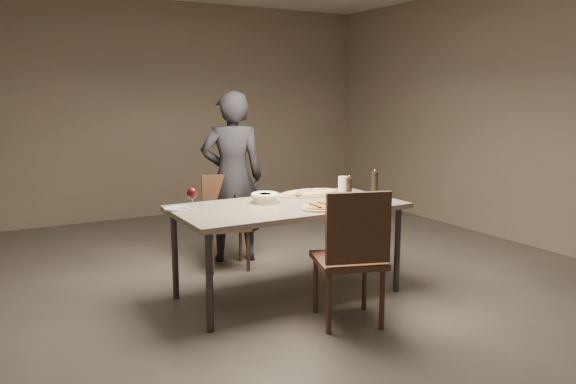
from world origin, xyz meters
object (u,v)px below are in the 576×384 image
bread_basket (265,197)px  chair_near (352,251)px  zucchini_pizza (335,205)px  diner (232,177)px  chair_far (225,216)px  dining_table (288,211)px  ham_pizza (310,193)px  pepper_mill_left (349,189)px  carafe (343,187)px

bread_basket → chair_near: 0.97m
zucchini_pizza → diner: 1.42m
bread_basket → chair_far: size_ratio=0.26×
zucchini_pizza → chair_near: (-0.18, -0.48, -0.22)m
bread_basket → diner: diner is taller
chair_far → dining_table: bearing=110.1°
zucchini_pizza → ham_pizza: size_ratio=1.02×
pepper_mill_left → chair_near: bearing=-123.3°
bread_basket → diner: bearing=81.6°
bread_basket → diner: 0.98m
pepper_mill_left → carafe: size_ratio=1.18×
zucchini_pizza → chair_near: size_ratio=0.60×
zucchini_pizza → pepper_mill_left: pepper_mill_left is taller
dining_table → diner: bearing=89.2°
ham_pizza → chair_near: bearing=-109.0°
dining_table → bread_basket: bread_basket is taller
zucchini_pizza → ham_pizza: bearing=76.1°
ham_pizza → pepper_mill_left: size_ratio=2.69×
chair_far → diner: 0.39m
carafe → chair_far: carafe is taller
bread_basket → pepper_mill_left: bearing=-23.9°
ham_pizza → carafe: carafe is taller
dining_table → chair_near: 0.78m
chair_near → bread_basket: bearing=121.3°
ham_pizza → zucchini_pizza: bearing=-104.7°
chair_far → diner: (0.14, 0.13, 0.34)m
zucchini_pizza → chair_far: (-0.39, 1.27, -0.28)m
pepper_mill_left → carafe: bearing=72.9°
bread_basket → chair_near: chair_near is taller
dining_table → chair_near: bearing=-83.9°
zucchini_pizza → bread_basket: bearing=129.5°
chair_far → pepper_mill_left: bearing=132.2°
bread_basket → chair_near: size_ratio=0.23×
diner → chair_far: bearing=61.5°
carafe → diner: size_ratio=0.11×
chair_near → chair_far: bearing=115.3°
dining_table → ham_pizza: size_ratio=3.14×
ham_pizza → chair_far: bearing=122.2°
dining_table → chair_far: size_ratio=2.09×
dining_table → diner: 1.13m
pepper_mill_left → ham_pizza: bearing=107.1°
bread_basket → chair_far: chair_far is taller
chair_near → chair_far: size_ratio=1.14×
zucchini_pizza → carafe: carafe is taller
pepper_mill_left → diner: diner is taller
dining_table → pepper_mill_left: pepper_mill_left is taller
pepper_mill_left → diner: (-0.48, 1.25, -0.03)m
pepper_mill_left → diner: 1.34m
bread_basket → dining_table: bearing=-50.8°
ham_pizza → diner: 0.92m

